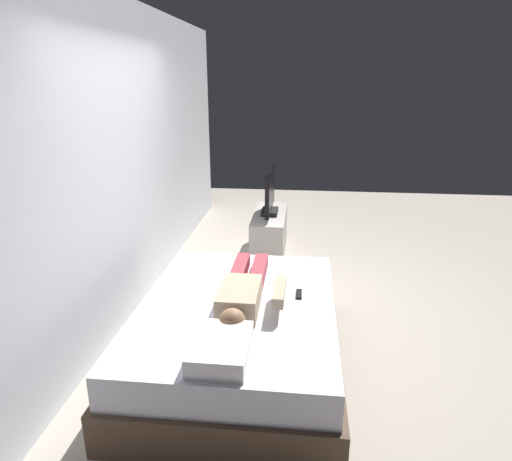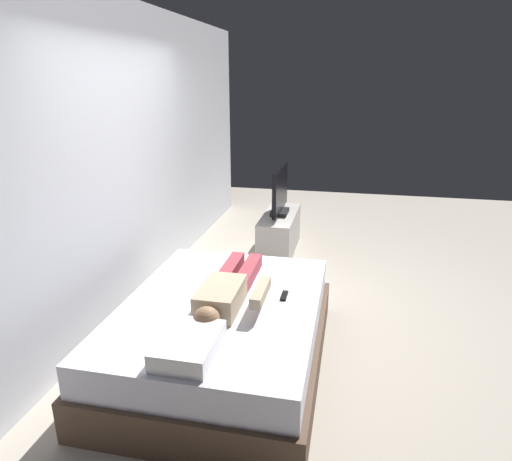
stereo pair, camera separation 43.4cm
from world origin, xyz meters
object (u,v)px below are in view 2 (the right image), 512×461
bed (222,334)px  tv (280,192)px  pillow (189,346)px  person (228,291)px  remote (284,296)px  tv_stand (279,233)px

bed → tv: bearing=-0.9°
pillow → person: 0.72m
remote → tv_stand: 2.37m
person → tv: (2.46, 0.01, 0.16)m
bed → remote: remote is taller
remote → tv: size_ratio=0.17×
person → tv_stand: bearing=0.1°
tv_stand → tv: bearing=0.0°
remote → tv: bearing=10.1°
remote → person: bearing=110.5°
pillow → person: bearing=-3.5°
person → tv_stand: 2.49m
tv → remote: bearing=-169.9°
tv → bed: bearing=179.1°
remote → tv_stand: size_ratio=0.14×
tv_stand → remote: bearing=-169.9°
pillow → remote: pillow is taller
bed → person: person is taller
pillow → person: person is taller
bed → remote: (0.18, -0.45, 0.29)m
pillow → remote: 0.98m
remote → tv_stand: bearing=10.1°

